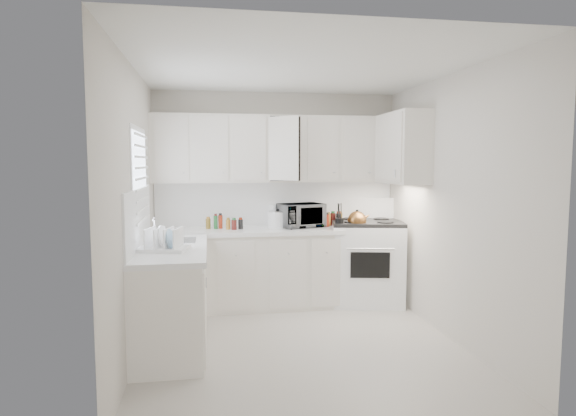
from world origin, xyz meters
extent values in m
plane|color=beige|center=(0.00, 0.00, 0.00)|extent=(3.20, 3.20, 0.00)
plane|color=white|center=(0.00, 0.00, 2.60)|extent=(3.20, 3.20, 0.00)
plane|color=beige|center=(0.00, 1.60, 1.30)|extent=(3.00, 0.00, 3.00)
plane|color=beige|center=(0.00, -1.60, 1.30)|extent=(3.00, 0.00, 3.00)
plane|color=beige|center=(-1.50, 0.00, 1.30)|extent=(0.00, 3.20, 3.20)
plane|color=beige|center=(1.50, 0.00, 1.30)|extent=(0.00, 3.20, 3.20)
cube|color=silver|center=(-0.39, 1.29, 0.93)|extent=(2.24, 0.64, 0.05)
cube|color=silver|center=(-1.19, 0.20, 0.93)|extent=(0.64, 1.62, 0.05)
cube|color=silver|center=(0.00, 1.59, 1.23)|extent=(2.98, 0.02, 0.55)
cube|color=silver|center=(-1.49, 0.20, 1.23)|extent=(0.02, 1.60, 0.55)
imported|color=gray|center=(0.27, 1.36, 1.13)|extent=(0.58, 0.43, 0.35)
cylinder|color=white|center=(-0.05, 1.52, 1.08)|extent=(0.12, 0.12, 0.27)
cylinder|color=olive|center=(-0.85, 1.42, 1.02)|extent=(0.06, 0.06, 0.13)
cylinder|color=#22682F|center=(-0.78, 1.33, 1.02)|extent=(0.06, 0.06, 0.13)
cylinder|color=#A42C15|center=(-0.70, 1.42, 1.02)|extent=(0.06, 0.06, 0.13)
cylinder|color=#C0832D|center=(-0.62, 1.33, 1.02)|extent=(0.06, 0.06, 0.13)
cylinder|color=maroon|center=(-0.55, 1.42, 1.02)|extent=(0.06, 0.06, 0.13)
cylinder|color=black|center=(-0.47, 1.33, 1.02)|extent=(0.06, 0.06, 0.13)
cylinder|color=#A42C15|center=(0.58, 1.46, 1.05)|extent=(0.06, 0.06, 0.19)
cylinder|color=#C0832D|center=(0.64, 1.40, 1.05)|extent=(0.06, 0.06, 0.19)
cylinder|color=maroon|center=(0.69, 1.46, 1.05)|extent=(0.06, 0.06, 0.19)
cylinder|color=black|center=(0.74, 1.40, 1.05)|extent=(0.06, 0.06, 0.19)
cylinder|color=olive|center=(0.80, 1.46, 1.05)|extent=(0.06, 0.06, 0.19)
camera|label=1|loc=(-0.84, -4.44, 1.74)|focal=30.30mm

